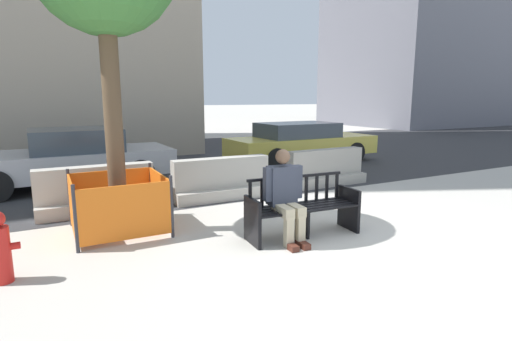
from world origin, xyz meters
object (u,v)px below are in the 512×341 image
Objects in this scene: jersey_barrier_left at (97,193)px; jersey_barrier_right at (325,170)px; construction_fence at (119,202)px; car_sedan_mid at (71,158)px; fire_hydrant at (0,249)px; jersey_barrier_centre at (221,182)px; car_taxi_near at (301,142)px; street_bench at (302,210)px; seated_person at (285,194)px.

jersey_barrier_left is 1.00× the size of jersey_barrier_right.
construction_fence is 3.91m from car_sedan_mid.
construction_fence reaches higher than fire_hydrant.
fire_hydrant is (-3.63, -2.35, 0.05)m from jersey_barrier_centre.
car_sedan_mid reaches higher than car_taxi_near.
street_bench is 0.36× the size of car_taxi_near.
seated_person is 3.96m from jersey_barrier_right.
car_taxi_near is (6.20, 4.24, 0.19)m from construction_fence.
jersey_barrier_centre is (0.14, 2.66, -0.35)m from seated_person.
car_sedan_mid reaches higher than fire_hydrant.
jersey_barrier_right is (2.82, 2.75, -0.35)m from seated_person.
car_taxi_near is (3.83, 5.71, 0.25)m from street_bench.
car_taxi_near is 9.38m from fire_hydrant.
seated_person reaches higher than car_taxi_near.
street_bench reaches higher than jersey_barrier_left.
jersey_barrier_centre is at bearing 27.99° from construction_fence.
street_bench reaches higher than jersey_barrier_centre.
jersey_barrier_right is (2.68, 0.09, 0.00)m from jersey_barrier_centre.
construction_fence reaches higher than jersey_barrier_centre.
jersey_barrier_right is (2.49, 2.72, -0.06)m from street_bench.
jersey_barrier_centre is 2.37m from jersey_barrier_left.
jersey_barrier_left is 0.44× the size of car_sedan_mid.
car_taxi_near is at bearing 3.13° from car_sedan_mid.
car_taxi_near reaches higher than jersey_barrier_left.
car_taxi_near reaches higher than construction_fence.
street_bench is 2.63m from jersey_barrier_centre.
construction_fence is 0.28× the size of car_taxi_near.
seated_person is at bearing -36.31° from construction_fence.
fire_hydrant is at bearing -101.33° from car_sedan_mid.
jersey_barrier_left is at bearing 132.68° from street_bench.
car_taxi_near is (6.38, 2.94, 0.31)m from jersey_barrier_left.
jersey_barrier_left is at bearing -155.26° from car_taxi_near.
jersey_barrier_left is 0.42× the size of car_taxi_near.
jersey_barrier_centre is at bearing -178.07° from jersey_barrier_right.
jersey_barrier_centre reaches higher than fire_hydrant.
car_taxi_near is (1.33, 2.99, 0.31)m from jersey_barrier_right.
seated_person is at bearing -5.15° from fire_hydrant.
jersey_barrier_centre is 2.69m from jersey_barrier_right.
street_bench is 6.88m from car_taxi_near.
fire_hydrant is (-1.27, -2.49, 0.05)m from jersey_barrier_left.
jersey_barrier_centre is at bearing -142.51° from car_taxi_near.
jersey_barrier_centre is 0.44× the size of car_sedan_mid.
car_sedan_mid is 5.17m from fire_hydrant.
street_bench is 0.85× the size of jersey_barrier_right.
car_taxi_near is (4.02, 3.08, 0.31)m from jersey_barrier_centre.
jersey_barrier_centre is (-0.19, 2.63, -0.06)m from street_bench.
seated_person reaches higher than jersey_barrier_left.
street_bench is 3.77m from jersey_barrier_left.
seated_person reaches higher than construction_fence.
street_bench is 3.69m from jersey_barrier_right.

